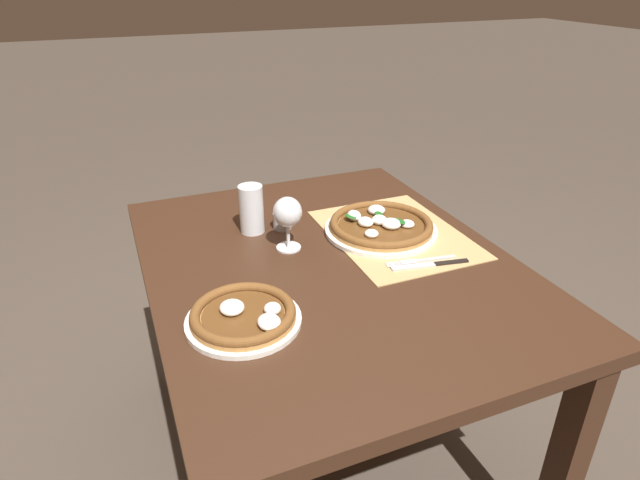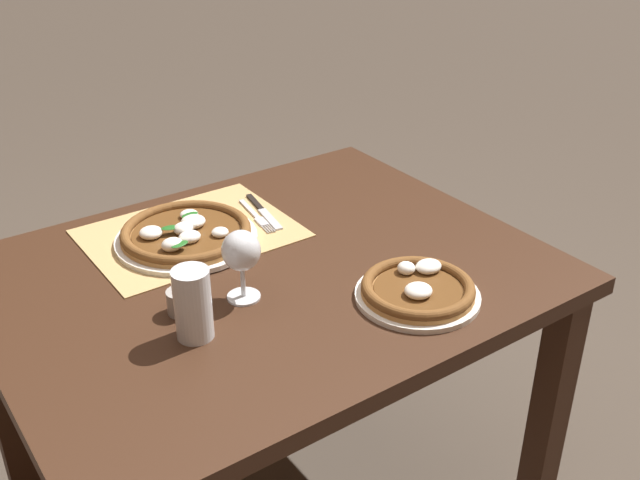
# 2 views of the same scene
# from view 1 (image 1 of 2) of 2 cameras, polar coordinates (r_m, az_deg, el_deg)

# --- Properties ---
(ground_plane) EXTENTS (24.00, 24.00, 0.00)m
(ground_plane) POSITION_cam_1_polar(r_m,az_deg,el_deg) (1.93, 0.77, -21.65)
(ground_plane) COLOR #473D33
(dining_table) EXTENTS (1.19, 0.95, 0.74)m
(dining_table) POSITION_cam_1_polar(r_m,az_deg,el_deg) (1.50, 0.92, -5.65)
(dining_table) COLOR #382114
(dining_table) RESTS_ON ground
(paper_placemat) EXTENTS (0.48, 0.37, 0.00)m
(paper_placemat) POSITION_cam_1_polar(r_m,az_deg,el_deg) (1.60, 7.97, 0.66)
(paper_placemat) COLOR tan
(paper_placemat) RESTS_ON dining_table
(pizza_near) EXTENTS (0.33, 0.33, 0.05)m
(pizza_near) POSITION_cam_1_polar(r_m,az_deg,el_deg) (1.59, 6.50, 1.54)
(pizza_near) COLOR silver
(pizza_near) RESTS_ON paper_placemat
(pizza_far) EXTENTS (0.26, 0.26, 0.05)m
(pizza_far) POSITION_cam_1_polar(r_m,az_deg,el_deg) (1.21, -8.12, -7.99)
(pizza_far) COLOR silver
(pizza_far) RESTS_ON dining_table
(wine_glass) EXTENTS (0.08, 0.08, 0.16)m
(wine_glass) POSITION_cam_1_polar(r_m,az_deg,el_deg) (1.46, -3.48, 2.75)
(wine_glass) COLOR silver
(wine_glass) RESTS_ON dining_table
(pint_glass) EXTENTS (0.07, 0.07, 0.15)m
(pint_glass) POSITION_cam_1_polar(r_m,az_deg,el_deg) (1.59, -7.32, 3.19)
(pint_glass) COLOR silver
(pint_glass) RESTS_ON dining_table
(fork) EXTENTS (0.05, 0.20, 0.00)m
(fork) POSITION_cam_1_polar(r_m,az_deg,el_deg) (1.46, 10.69, -2.18)
(fork) COLOR #B7B7BC
(fork) RESTS_ON paper_placemat
(knife) EXTENTS (0.05, 0.21, 0.01)m
(knife) POSITION_cam_1_polar(r_m,az_deg,el_deg) (1.45, 11.64, -2.60)
(knife) COLOR black
(knife) RESTS_ON paper_placemat
(votive_candle) EXTENTS (0.06, 0.06, 0.07)m
(votive_candle) POSITION_cam_1_polar(r_m,az_deg,el_deg) (1.62, -4.05, 2.03)
(votive_candle) COLOR gray
(votive_candle) RESTS_ON dining_table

